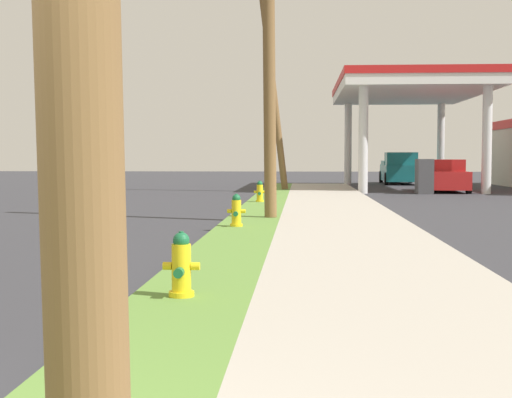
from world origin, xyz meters
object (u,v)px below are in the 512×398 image
utility_pole_background (273,86)px  car_red_by_near_pump (444,177)px  fire_hydrant_second (236,212)px  utility_pole_midground (269,45)px  truck_teal_at_forecourt (399,169)px  fire_hydrant_third (260,193)px  fire_hydrant_nearest (181,268)px

utility_pole_background → car_red_by_near_pump: bearing=5.2°
fire_hydrant_second → utility_pole_midground: (0.63, 2.53, 4.16)m
utility_pole_background → truck_teal_at_forecourt: 13.80m
utility_pole_midground → car_red_by_near_pump: size_ratio=1.93×
fire_hydrant_second → fire_hydrant_third: bearing=89.9°
fire_hydrant_second → fire_hydrant_nearest: bearing=-89.2°
utility_pole_midground → truck_teal_at_forecourt: 27.75m
car_red_by_near_pump → truck_teal_at_forecourt: 10.08m
fire_hydrant_second → utility_pole_midground: bearing=76.1°
fire_hydrant_nearest → utility_pole_midground: (0.50, 10.76, 4.16)m
utility_pole_midground → truck_teal_at_forecourt: (6.96, 26.61, -3.69)m
utility_pole_midground → car_red_by_near_pump: (7.78, 16.57, -3.89)m
fire_hydrant_nearest → truck_teal_at_forecourt: 38.11m
car_red_by_near_pump → fire_hydrant_nearest: bearing=-106.9°
fire_hydrant_nearest → car_red_by_near_pump: car_red_by_near_pump is taller
car_red_by_near_pump → utility_pole_background: bearing=-174.8°
utility_pole_background → truck_teal_at_forecourt: utility_pole_background is taller
fire_hydrant_third → car_red_by_near_pump: bearing=50.4°
utility_pole_midground → truck_teal_at_forecourt: utility_pole_midground is taller
car_red_by_near_pump → fire_hydrant_third: bearing=-129.6°
fire_hydrant_nearest → fire_hydrant_second: bearing=90.8°
fire_hydrant_nearest → truck_teal_at_forecourt: bearing=78.7°
fire_hydrant_nearest → car_red_by_near_pump: (8.28, 27.33, 0.28)m
fire_hydrant_second → utility_pole_background: utility_pole_background is taller
utility_pole_background → utility_pole_midground: bearing=-88.1°
truck_teal_at_forecourt → utility_pole_midground: bearing=-104.7°
fire_hydrant_third → car_red_by_near_pump: 13.16m
fire_hydrant_second → utility_pole_midground: size_ratio=0.08×
fire_hydrant_second → car_red_by_near_pump: car_red_by_near_pump is taller
fire_hydrant_nearest → fire_hydrant_third: (-0.11, 17.20, 0.00)m
fire_hydrant_second → fire_hydrant_third: same height
fire_hydrant_third → car_red_by_near_pump: (8.39, 10.13, 0.28)m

